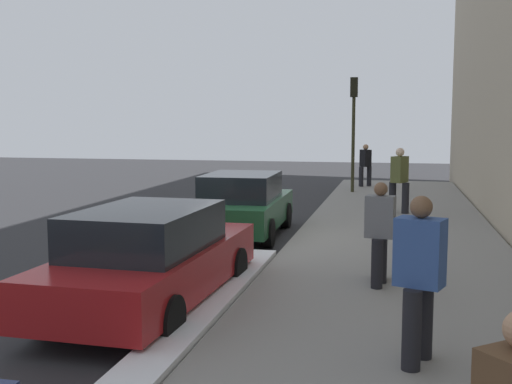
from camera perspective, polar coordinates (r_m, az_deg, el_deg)
name	(u,v)px	position (r m, az deg, el deg)	size (l,w,h in m)	color
ground_plane	(250,241)	(14.60, -0.51, -4.41)	(56.00, 56.00, 0.00)	#28282B
sidewalk	(397,243)	(14.22, 12.60, -4.55)	(28.00, 4.60, 0.15)	gray
lane_stripe_centre	(121,235)	(15.62, -12.05, -3.82)	(28.00, 0.14, 0.01)	gold
snow_bank_curb	(206,311)	(8.98, -4.50, -10.69)	(7.55, 0.56, 0.22)	white
parked_car_red	(152,258)	(9.42, -9.39, -5.86)	(4.80, 2.03, 1.51)	black
parked_car_green	(243,205)	(15.07, -1.20, -1.15)	(4.26, 1.98, 1.51)	black
pedestrian_blue_coat	(419,275)	(6.98, 14.51, -7.28)	(0.58, 0.57, 1.82)	black
pedestrian_black_coat	(365,164)	(25.43, 9.84, 2.52)	(0.53, 0.49, 1.67)	black
pedestrian_olive_coat	(399,178)	(18.26, 12.81, 1.21)	(0.59, 0.56, 1.84)	black
pedestrian_grey_coat	(380,231)	(10.14, 11.12, -3.45)	(0.54, 0.48, 1.65)	black
traffic_light_pole	(354,115)	(23.28, 8.80, 6.92)	(0.35, 0.26, 4.14)	#2D2D19
rolling_suitcase	(378,263)	(10.63, 10.97, -6.31)	(0.34, 0.22, 0.91)	black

